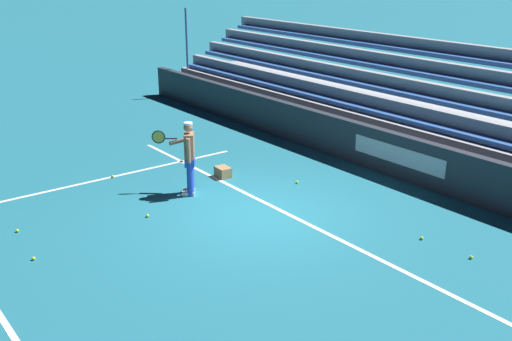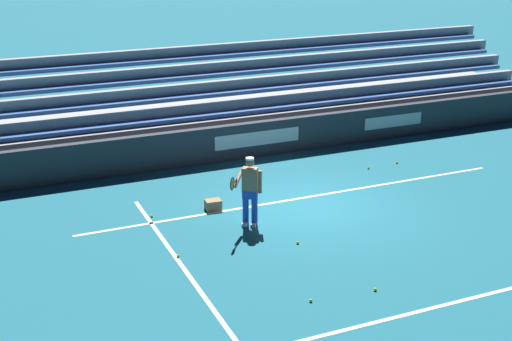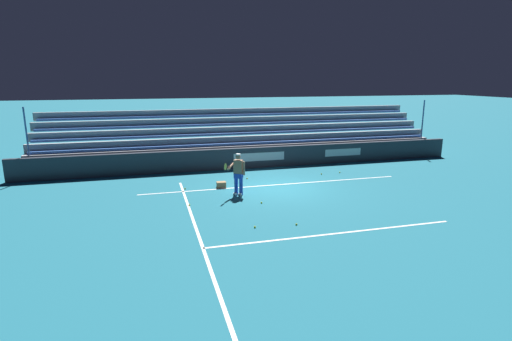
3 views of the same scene
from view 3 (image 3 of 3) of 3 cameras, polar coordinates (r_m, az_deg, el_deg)
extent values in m
plane|color=#1E6B7F|center=(17.59, 3.25, -2.48)|extent=(160.00, 160.00, 0.00)
cube|color=white|center=(18.04, 2.75, -2.06)|extent=(12.00, 0.10, 0.01)
cube|color=white|center=(13.00, -8.51, -8.32)|extent=(0.10, 12.00, 0.01)
cube|color=white|center=(12.77, 11.23, -8.83)|extent=(8.22, 0.10, 0.01)
cube|color=#2D333D|center=(21.36, -0.31, 1.85)|extent=(23.74, 0.24, 1.10)
cube|color=silver|center=(21.30, 0.47, 1.97)|extent=(2.80, 0.01, 0.44)
cube|color=silver|center=(23.12, 12.33, 2.55)|extent=(2.20, 0.01, 0.40)
cube|color=#9EA3A8|center=(23.46, -1.71, 2.86)|extent=(22.55, 3.20, 1.10)
cube|color=#2D5BAD|center=(22.20, -0.99, 3.93)|extent=(22.10, 0.40, 0.12)
cube|color=#9EA3A8|center=(22.45, -1.17, 4.41)|extent=(22.55, 0.24, 0.45)
cube|color=#2D5BAD|center=(22.91, -1.49, 5.35)|extent=(22.10, 0.40, 0.12)
cube|color=#9EA3A8|center=(23.16, -1.66, 5.80)|extent=(22.55, 0.24, 0.45)
cube|color=#2D5BAD|center=(23.62, -1.97, 6.69)|extent=(22.10, 0.40, 0.12)
cube|color=#9EA3A8|center=(23.88, -2.13, 7.10)|extent=(22.55, 0.24, 0.45)
cube|color=#2D5BAD|center=(24.35, -2.42, 7.94)|extent=(22.10, 0.40, 0.12)
cube|color=#9EA3A8|center=(24.61, -2.57, 8.33)|extent=(22.55, 0.24, 0.45)
cylinder|color=#4C70B2|center=(26.76, 22.63, 5.63)|extent=(0.08, 0.08, 3.40)
cylinder|color=#4C70B2|center=(21.85, -29.83, 3.43)|extent=(0.08, 0.08, 3.40)
cylinder|color=blue|center=(16.43, -2.16, -2.00)|extent=(0.15, 0.15, 0.88)
cylinder|color=blue|center=(16.51, -2.86, -1.93)|extent=(0.15, 0.15, 0.88)
cube|color=white|center=(16.48, -2.23, -3.38)|extent=(0.25, 0.29, 0.09)
cube|color=white|center=(16.57, -2.93, -3.30)|extent=(0.25, 0.29, 0.09)
cube|color=blue|center=(16.38, -2.52, -0.75)|extent=(0.40, 0.38, 0.20)
cube|color=#A37556|center=(16.30, -2.54, 0.52)|extent=(0.41, 0.38, 0.58)
sphere|color=#A37556|center=(16.20, -2.57, 1.99)|extent=(0.21, 0.21, 0.21)
cylinder|color=white|center=(16.18, -2.57, 2.31)|extent=(0.20, 0.20, 0.05)
cylinder|color=#A37556|center=(16.21, -1.74, 0.31)|extent=(0.09, 0.09, 0.56)
cylinder|color=#A37556|center=(16.20, -3.61, 0.61)|extent=(0.42, 0.52, 0.24)
cylinder|color=black|center=(15.98, -3.97, 0.61)|extent=(0.20, 0.26, 0.03)
torus|color=black|center=(15.72, -4.40, 0.55)|extent=(0.20, 0.27, 0.31)
cylinder|color=#D6D14C|center=(15.72, -4.40, 0.55)|extent=(0.16, 0.22, 0.27)
cube|color=#A87F51|center=(17.63, -4.98, -2.03)|extent=(0.42, 0.33, 0.26)
sphere|color=#CCE533|center=(20.71, 11.88, -0.25)|extent=(0.07, 0.07, 0.07)
sphere|color=#CCE533|center=(15.33, -9.49, -4.88)|extent=(0.07, 0.07, 0.07)
sphere|color=#CCE533|center=(17.59, -10.11, -2.55)|extent=(0.07, 0.07, 0.07)
sphere|color=#CCE533|center=(12.97, -0.16, -8.08)|extent=(0.07, 0.07, 0.07)
sphere|color=#CCE533|center=(20.20, 9.32, -0.48)|extent=(0.07, 0.07, 0.07)
sphere|color=#CCE533|center=(19.06, -1.28, -1.13)|extent=(0.07, 0.07, 0.07)
sphere|color=#CCE533|center=(15.40, 0.79, -4.62)|extent=(0.07, 0.07, 0.07)
sphere|color=#CCE533|center=(13.26, 5.80, -7.66)|extent=(0.07, 0.07, 0.07)
camera|label=1|loc=(17.16, 44.47, 10.92)|focal=42.00mm
camera|label=2|loc=(3.66, -96.48, 40.10)|focal=50.00mm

